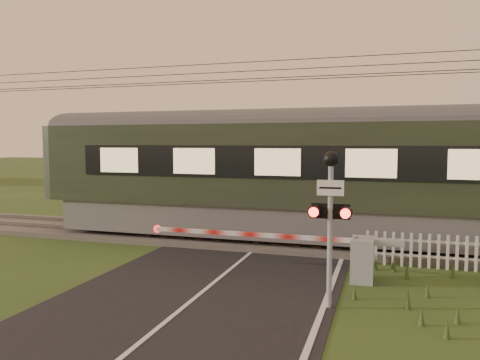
% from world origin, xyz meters
% --- Properties ---
extents(ground, '(160.00, 160.00, 0.00)m').
position_xyz_m(ground, '(0.00, 0.00, 0.00)').
color(ground, '#2D451A').
rests_on(ground, ground).
extents(road, '(6.00, 140.00, 0.03)m').
position_xyz_m(road, '(0.02, -0.23, 0.01)').
color(road, black).
rests_on(road, ground).
extents(track_bed, '(140.00, 3.40, 0.39)m').
position_xyz_m(track_bed, '(0.00, 6.50, 0.07)').
color(track_bed, '#47423D').
rests_on(track_bed, ground).
extents(overhead_wires, '(120.00, 0.62, 0.62)m').
position_xyz_m(overhead_wires, '(0.00, 6.50, 5.72)').
color(overhead_wires, black).
rests_on(overhead_wires, ground).
extents(boom_gate, '(6.67, 0.82, 1.09)m').
position_xyz_m(boom_gate, '(3.10, 2.88, 0.60)').
color(boom_gate, gray).
rests_on(boom_gate, ground).
extents(crossing_signal, '(0.82, 0.35, 3.23)m').
position_xyz_m(crossing_signal, '(2.86, 0.71, 2.22)').
color(crossing_signal, gray).
rests_on(crossing_signal, ground).
extents(picket_fence, '(3.00, 0.08, 0.94)m').
position_xyz_m(picket_fence, '(4.86, 4.60, 0.48)').
color(picket_fence, silver).
rests_on(picket_fence, ground).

